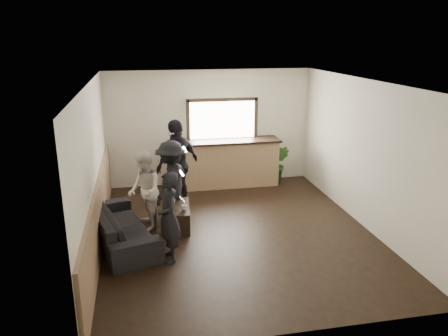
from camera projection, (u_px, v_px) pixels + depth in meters
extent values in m
cube|color=black|center=(236.00, 232.00, 8.27)|extent=(5.00, 6.00, 0.01)
cube|color=silver|center=(238.00, 82.00, 7.45)|extent=(5.00, 6.00, 0.01)
cube|color=beige|center=(210.00, 128.00, 10.67)|extent=(5.00, 0.01, 2.80)
cube|color=beige|center=(294.00, 232.00, 5.04)|extent=(5.00, 0.01, 2.80)
cube|color=beige|center=(93.00, 169.00, 7.39)|extent=(0.01, 6.00, 2.80)
cube|color=beige|center=(365.00, 154.00, 8.32)|extent=(0.01, 6.00, 2.80)
cube|color=#916F52|center=(99.00, 215.00, 7.65)|extent=(0.06, 5.90, 1.10)
cube|color=#A57F59|center=(224.00, 164.00, 10.68)|extent=(2.60, 0.60, 1.10)
cube|color=black|center=(224.00, 141.00, 10.51)|extent=(2.70, 0.68, 0.05)
cube|color=white|center=(222.00, 120.00, 10.63)|extent=(1.60, 0.06, 0.90)
cube|color=#3F3326|center=(222.00, 100.00, 10.46)|extent=(1.72, 0.08, 0.08)
cube|color=#3F3326|center=(188.00, 121.00, 10.45)|extent=(0.08, 0.08, 1.06)
cube|color=#3F3326|center=(256.00, 119.00, 10.76)|extent=(0.08, 0.08, 1.06)
imported|color=black|center=(121.00, 226.00, 7.75)|extent=(1.44, 2.36, 0.64)
cube|color=black|center=(176.00, 216.00, 8.44)|extent=(0.61, 1.00, 0.43)
imported|color=silver|center=(172.00, 201.00, 8.49)|extent=(0.17, 0.17, 0.10)
imported|color=silver|center=(184.00, 207.00, 8.19)|extent=(0.14, 0.14, 0.10)
imported|color=#2D6623|center=(278.00, 164.00, 10.92)|extent=(0.65, 0.59, 0.97)
imported|color=black|center=(169.00, 217.00, 7.04)|extent=(0.40, 0.57, 1.52)
cube|color=black|center=(182.00, 199.00, 7.01)|extent=(0.10, 0.08, 0.12)
cube|color=white|center=(182.00, 199.00, 7.00)|extent=(0.08, 0.07, 0.11)
imported|color=white|center=(144.00, 191.00, 8.22)|extent=(0.69, 0.82, 1.52)
cube|color=black|center=(155.00, 176.00, 8.21)|extent=(0.10, 0.09, 0.12)
cube|color=white|center=(155.00, 176.00, 8.20)|extent=(0.09, 0.08, 0.11)
imported|color=black|center=(172.00, 182.00, 8.55)|extent=(1.06, 1.22, 1.64)
cube|color=black|center=(182.00, 173.00, 8.42)|extent=(0.12, 0.11, 0.12)
cube|color=white|center=(182.00, 173.00, 8.42)|extent=(0.10, 0.09, 0.11)
imported|color=black|center=(178.00, 164.00, 9.21)|extent=(1.17, 1.07, 1.92)
cube|color=black|center=(184.00, 149.00, 8.97)|extent=(0.11, 0.12, 0.12)
cube|color=white|center=(184.00, 149.00, 8.97)|extent=(0.10, 0.10, 0.11)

